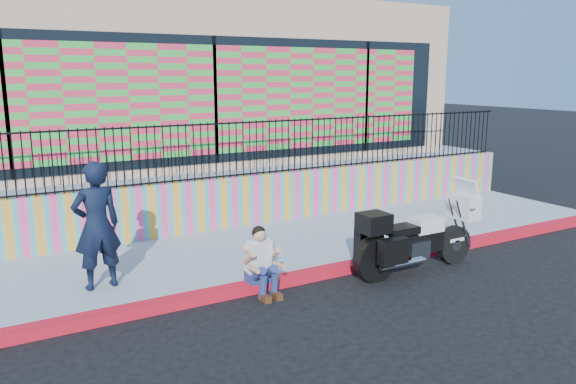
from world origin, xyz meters
TOP-DOWN VIEW (x-y plane):
  - ground at (0.00, 0.00)m, footprint 90.00×90.00m
  - red_curb at (0.00, 0.00)m, footprint 16.00×0.30m
  - sidewalk at (0.00, 1.65)m, footprint 16.00×3.00m
  - mural_wall at (0.00, 3.25)m, footprint 16.00×0.20m
  - metal_fence at (0.00, 3.25)m, footprint 15.80×0.04m
  - elevated_platform at (0.00, 8.35)m, footprint 16.00×10.00m
  - storefront_building at (0.00, 8.13)m, footprint 14.00×8.06m
  - police_motorcycle at (1.75, -0.58)m, footprint 2.53×0.84m
  - police_officer at (-3.29, 0.99)m, footprint 0.78×0.55m
  - seated_man at (-1.04, -0.20)m, footprint 0.54×0.71m

SIDE VIEW (x-z plane):
  - ground at x=0.00m, z-range 0.00..0.00m
  - red_curb at x=0.00m, z-range 0.00..0.15m
  - sidewalk at x=0.00m, z-range 0.00..0.15m
  - seated_man at x=-1.04m, z-range -0.08..0.98m
  - elevated_platform at x=0.00m, z-range 0.00..1.25m
  - police_motorcycle at x=1.75m, z-range -0.13..1.45m
  - mural_wall at x=0.00m, z-range 0.15..1.25m
  - police_officer at x=-3.29m, z-range 0.15..2.15m
  - metal_fence at x=0.00m, z-range 1.25..2.45m
  - storefront_building at x=0.00m, z-range 1.25..5.25m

